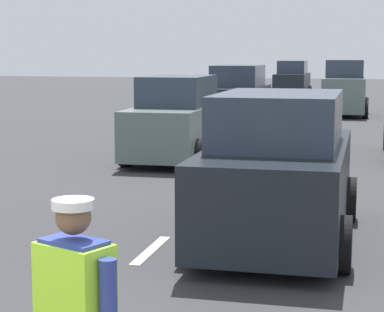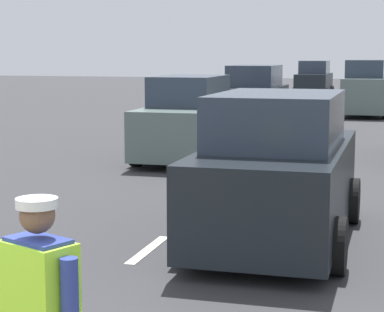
{
  "view_description": "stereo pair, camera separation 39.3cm",
  "coord_description": "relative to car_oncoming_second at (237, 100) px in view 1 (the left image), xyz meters",
  "views": [
    {
      "loc": [
        2.69,
        -3.21,
        2.55
      ],
      "look_at": [
        0.29,
        6.77,
        1.1
      ],
      "focal_mm": 69.09,
      "sensor_mm": 36.0,
      "label": 1
    },
    {
      "loc": [
        3.07,
        -3.11,
        2.55
      ],
      "look_at": [
        0.29,
        6.77,
        1.1
      ],
      "focal_mm": 69.09,
      "sensor_mm": 36.0,
      "label": 2
    }
  ],
  "objects": [
    {
      "name": "ground_plane",
      "position": [
        1.55,
        0.14,
        -0.98
      ],
      "size": [
        96.0,
        96.0,
        0.0
      ],
      "primitive_type": "plane",
      "color": "#333335"
    },
    {
      "name": "car_oncoming_second",
      "position": [
        0.0,
        0.0,
        0.0
      ],
      "size": [
        1.95,
        4.2,
        2.12
      ],
      "color": "black",
      "rests_on": "ground"
    },
    {
      "name": "car_oncoming_lead",
      "position": [
        -0.18,
        -7.18,
        -0.06
      ],
      "size": [
        1.89,
        4.2,
        1.99
      ],
      "color": "slate",
      "rests_on": "ground"
    },
    {
      "name": "car_oncoming_third",
      "position": [
        0.1,
        16.69,
        -0.02
      ],
      "size": [
        1.92,
        4.14,
        2.08
      ],
      "color": "black",
      "rests_on": "ground"
    },
    {
      "name": "car_outgoing_far",
      "position": [
        3.26,
        6.37,
        0.05
      ],
      "size": [
        1.9,
        3.88,
        2.24
      ],
      "color": "slate",
      "rests_on": "ground"
    },
    {
      "name": "lane_center_line",
      "position": [
        1.55,
        4.34,
        -0.98
      ],
      "size": [
        0.14,
        46.4,
        0.01
      ],
      "color": "silver",
      "rests_on": "ground"
    },
    {
      "name": "car_outgoing_ahead",
      "position": [
        3.08,
        -14.23,
        -0.05
      ],
      "size": [
        2.03,
        4.35,
        2.02
      ],
      "color": "black",
      "rests_on": "ground"
    }
  ]
}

